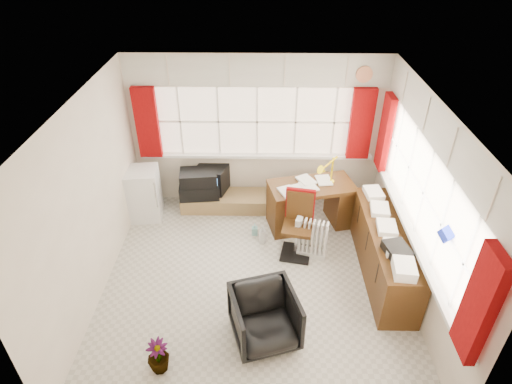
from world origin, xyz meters
TOP-DOWN VIEW (x-y plane):
  - ground at (0.00, 0.00)m, footprint 4.00×4.00m
  - room_walls at (0.00, 0.00)m, footprint 4.00×4.00m
  - window_back at (0.00, 1.94)m, footprint 3.70×0.12m
  - window_right at (1.94, 0.00)m, footprint 0.12×3.70m
  - curtains at (0.92, 0.93)m, footprint 3.83×3.83m
  - overhead_cabinets at (0.98, 0.98)m, footprint 3.98×3.98m
  - desk at (0.84, 1.28)m, footprint 1.39×0.91m
  - desk_lamp at (1.13, 1.37)m, footprint 0.20×0.18m
  - task_chair at (0.61, 0.66)m, footprint 0.49×0.51m
  - office_chair at (0.13, -0.90)m, footprint 0.89×0.91m
  - radiator at (0.81, 0.53)m, footprint 0.44×0.28m
  - credenza at (1.73, 0.20)m, footprint 0.50×2.00m
  - file_tray at (1.71, -0.27)m, footprint 0.33×0.39m
  - tv_bench at (-0.55, 1.72)m, footprint 1.40×0.50m
  - crt_tv at (-0.74, 1.90)m, footprint 0.60×0.57m
  - hifi_stack at (-0.94, 1.69)m, footprint 0.68×0.47m
  - mini_fridge at (-1.80, 1.47)m, footprint 0.55×0.55m
  - spray_bottle_a at (0.10, 0.81)m, footprint 0.16×0.16m
  - spray_bottle_b at (-0.02, 1.00)m, footprint 0.09×0.09m
  - flower_vase at (-1.01, -1.34)m, footprint 0.28×0.28m

SIDE VIEW (x-z plane):
  - ground at x=0.00m, z-range 0.00..0.00m
  - spray_bottle_b at x=-0.02m, z-range 0.00..0.19m
  - tv_bench at x=-0.55m, z-range 0.00..0.25m
  - spray_bottle_a at x=0.10m, z-range 0.00..0.31m
  - flower_vase at x=-1.01m, z-range 0.00..0.43m
  - radiator at x=0.81m, z-range -0.06..0.56m
  - office_chair at x=0.13m, z-range 0.00..0.67m
  - credenza at x=1.73m, z-range -0.03..0.82m
  - desk at x=0.84m, z-range 0.02..0.79m
  - mini_fridge at x=-1.80m, z-range 0.00..0.85m
  - crt_tv at x=-0.74m, z-range 0.25..0.69m
  - hifi_stack at x=-0.94m, z-range 0.24..0.70m
  - task_chair at x=0.61m, z-range 0.03..1.03m
  - file_tray at x=1.71m, z-range 0.75..0.86m
  - window_back at x=0.00m, z-range -0.85..2.75m
  - window_right at x=1.94m, z-range -0.85..2.75m
  - desk_lamp at x=1.13m, z-range 0.83..1.29m
  - curtains at x=0.92m, z-range 0.88..2.03m
  - room_walls at x=0.00m, z-range -0.50..3.50m
  - overhead_cabinets at x=0.98m, z-range 2.01..2.49m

